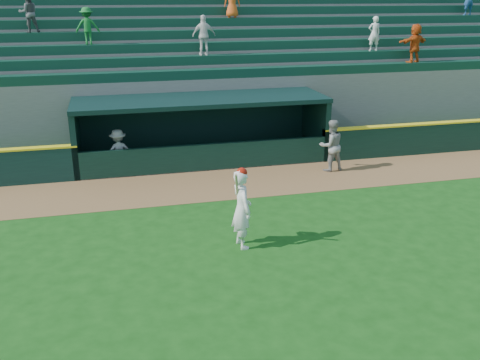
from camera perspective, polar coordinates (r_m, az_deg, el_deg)
The scene contains 7 objects.
ground at distance 13.75m, azimuth 1.61°, elevation -7.28°, with size 120.00×120.00×0.00m, color #154711.
warning_track at distance 18.13m, azimuth -2.50°, elevation -0.49°, with size 40.00×3.00×0.01m, color brown.
dugout_player_front at distance 19.59m, azimuth 9.69°, elevation 3.65°, with size 0.92×0.71×1.89m, color gray.
dugout_player_inside at distance 19.57m, azimuth -12.83°, elevation 2.99°, with size 1.04×0.60×1.60m, color #A1A19C.
dugout at distance 20.68m, azimuth -4.27°, elevation 5.90°, with size 9.40×2.80×2.46m.
stands at distance 24.91m, azimuth -6.11°, elevation 10.59°, with size 34.50×6.35×7.52m.
batter_at_plate at distance 13.43m, azimuth 0.19°, elevation -3.00°, with size 0.59×0.88×2.14m.
Camera 1 is at (-3.31, -11.83, 6.18)m, focal length 40.00 mm.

